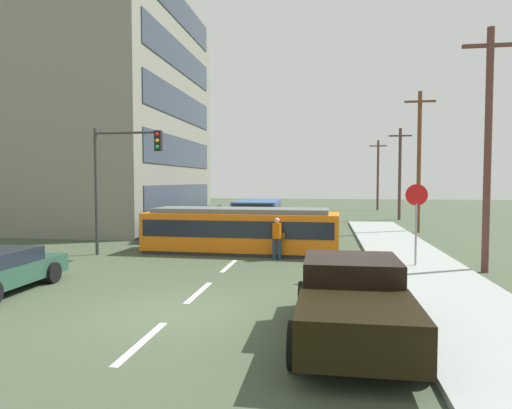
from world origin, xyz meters
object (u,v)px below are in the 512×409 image
object	(u,v)px
parked_sedan_furthest	(208,212)
pickup_truck_parked	(353,300)
streetcar_tram	(241,230)
utility_pole_mid	(419,159)
utility_pole_near	(488,146)
utility_pole_distant	(378,174)
parked_sedan_far	(195,219)
stop_sign	(416,207)
pedestrian_crossing	(277,236)
traffic_light_mast	(121,167)
utility_pole_far	(400,172)
city_bus	(258,214)
parked_sedan_mid	(170,227)

from	to	relation	value
parked_sedan_furthest	pickup_truck_parked	bearing A→B (deg)	-69.39
pickup_truck_parked	parked_sedan_furthest	size ratio (longest dim) A/B	1.12
streetcar_tram	utility_pole_mid	world-z (taller)	utility_pole_mid
utility_pole_near	utility_pole_distant	distance (m)	33.54
parked_sedan_far	stop_sign	world-z (taller)	stop_sign
utility_pole_near	utility_pole_mid	world-z (taller)	utility_pole_mid
streetcar_tram	parked_sedan_far	bearing A→B (deg)	117.34
pedestrian_crossing	traffic_light_mast	bearing A→B (deg)	179.71
traffic_light_mast	utility_pole_far	size ratio (longest dim) A/B	0.73
utility_pole_far	city_bus	bearing A→B (deg)	-134.42
stop_sign	utility_pole_near	size ratio (longest dim) A/B	0.35
pickup_truck_parked	utility_pole_near	xyz separation A→B (m)	(4.87, 7.42, 3.51)
utility_pole_near	pedestrian_crossing	bearing A→B (deg)	168.81
city_bus	parked_sedan_mid	size ratio (longest dim) A/B	1.27
streetcar_tram	parked_sedan_mid	bearing A→B (deg)	139.76
streetcar_tram	pedestrian_crossing	size ratio (longest dim) A/B	5.06
pickup_truck_parked	parked_sedan_far	size ratio (longest dim) A/B	1.19
pedestrian_crossing	utility_pole_far	size ratio (longest dim) A/B	0.23
utility_pole_mid	utility_pole_far	distance (m)	9.35
stop_sign	utility_pole_distant	bearing A→B (deg)	85.97
streetcar_tram	utility_pole_near	bearing A→B (deg)	-18.36
streetcar_tram	utility_pole_mid	distance (m)	13.34
utility_pole_near	utility_pole_distant	bearing A→B (deg)	89.81
utility_pole_near	utility_pole_mid	bearing A→B (deg)	89.41
stop_sign	utility_pole_distant	distance (m)	33.41
pedestrian_crossing	traffic_light_mast	size ratio (longest dim) A/B	0.31
city_bus	parked_sedan_furthest	world-z (taller)	city_bus
utility_pole_near	pickup_truck_parked	bearing A→B (deg)	-123.27
pedestrian_crossing	pickup_truck_parked	xyz separation A→B (m)	(2.43, -8.87, -0.15)
utility_pole_distant	stop_sign	bearing A→B (deg)	-94.03
stop_sign	city_bus	bearing A→B (deg)	123.64
city_bus	streetcar_tram	bearing A→B (deg)	-86.62
parked_sedan_furthest	stop_sign	size ratio (longest dim) A/B	1.55
stop_sign	traffic_light_mast	xyz separation A→B (m)	(-11.61, 1.22, 1.53)
streetcar_tram	pedestrian_crossing	xyz separation A→B (m)	(1.73, -1.55, -0.06)
streetcar_tram	utility_pole_distant	xyz separation A→B (m)	(9.15, 30.54, 2.90)
pedestrian_crossing	stop_sign	bearing A→B (deg)	-13.19
parked_sedan_far	utility_pole_distant	distance (m)	25.50
utility_pole_near	utility_pole_mid	size ratio (longest dim) A/B	0.97
utility_pole_far	utility_pole_distant	distance (m)	12.13
parked_sedan_far	utility_pole_far	size ratio (longest dim) A/B	0.57
parked_sedan_mid	utility_pole_mid	world-z (taller)	utility_pole_mid
traffic_light_mast	city_bus	bearing A→B (deg)	66.03
pedestrian_crossing	parked_sedan_mid	size ratio (longest dim) A/B	0.37
streetcar_tram	parked_sedan_mid	distance (m)	6.15
traffic_light_mast	utility_pole_far	xyz separation A→B (m)	(14.32, 19.93, 0.12)
city_bus	pedestrian_crossing	distance (m)	10.01
pedestrian_crossing	utility_pole_mid	world-z (taller)	utility_pole_mid
city_bus	parked_sedan_furthest	bearing A→B (deg)	124.74
traffic_light_mast	utility_pole_near	world-z (taller)	utility_pole_near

